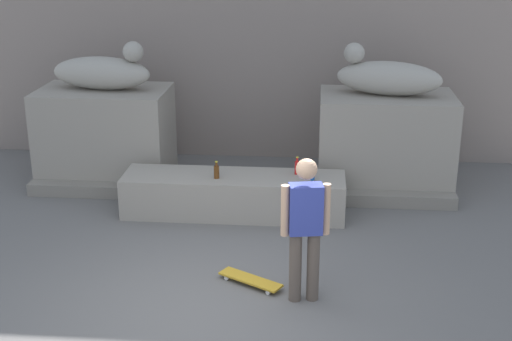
{
  "coord_description": "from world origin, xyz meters",
  "views": [
    {
      "loc": [
        1.16,
        -6.7,
        4.01
      ],
      "look_at": [
        0.43,
        1.55,
        1.1
      ],
      "focal_mm": 49.58,
      "sensor_mm": 36.0,
      "label": 1
    }
  ],
  "objects_px": {
    "statue_reclining_left": "(103,72)",
    "bottle_blue": "(312,173)",
    "skateboard": "(250,280)",
    "bottle_brown": "(217,171)",
    "statue_reclining_right": "(387,77)",
    "skater": "(305,224)",
    "bottle_red": "(297,167)"
  },
  "relations": [
    {
      "from": "skater",
      "to": "bottle_red",
      "type": "bearing_deg",
      "value": 83.53
    },
    {
      "from": "bottle_brown",
      "to": "statue_reclining_right",
      "type": "bearing_deg",
      "value": 30.37
    },
    {
      "from": "statue_reclining_left",
      "to": "bottle_brown",
      "type": "bearing_deg",
      "value": -29.05
    },
    {
      "from": "statue_reclining_left",
      "to": "skater",
      "type": "distance_m",
      "value": 5.02
    },
    {
      "from": "statue_reclining_right",
      "to": "bottle_brown",
      "type": "height_order",
      "value": "statue_reclining_right"
    },
    {
      "from": "bottle_brown",
      "to": "skateboard",
      "type": "bearing_deg",
      "value": -71.33
    },
    {
      "from": "statue_reclining_right",
      "to": "bottle_blue",
      "type": "xyz_separation_m",
      "value": [
        -1.08,
        -1.38,
        -1.11
      ]
    },
    {
      "from": "statue_reclining_left",
      "to": "bottle_red",
      "type": "height_order",
      "value": "statue_reclining_left"
    },
    {
      "from": "statue_reclining_right",
      "to": "skateboard",
      "type": "bearing_deg",
      "value": 75.04
    },
    {
      "from": "skateboard",
      "to": "statue_reclining_right",
      "type": "bearing_deg",
      "value": 93.01
    },
    {
      "from": "skater",
      "to": "bottle_brown",
      "type": "distance_m",
      "value": 2.63
    },
    {
      "from": "statue_reclining_right",
      "to": "bottle_blue",
      "type": "distance_m",
      "value": 2.08
    },
    {
      "from": "skater",
      "to": "bottle_brown",
      "type": "xyz_separation_m",
      "value": [
        -1.3,
        2.28,
        -0.23
      ]
    },
    {
      "from": "skater",
      "to": "bottle_red",
      "type": "distance_m",
      "value": 2.57
    },
    {
      "from": "statue_reclining_left",
      "to": "bottle_blue",
      "type": "xyz_separation_m",
      "value": [
        3.33,
        -1.37,
        -1.11
      ]
    },
    {
      "from": "statue_reclining_left",
      "to": "skateboard",
      "type": "distance_m",
      "value": 4.65
    },
    {
      "from": "skateboard",
      "to": "bottle_blue",
      "type": "height_order",
      "value": "bottle_blue"
    },
    {
      "from": "bottle_red",
      "to": "skateboard",
      "type": "bearing_deg",
      "value": -101.39
    },
    {
      "from": "statue_reclining_right",
      "to": "skater",
      "type": "relative_size",
      "value": 1.01
    },
    {
      "from": "statue_reclining_right",
      "to": "skater",
      "type": "xyz_separation_m",
      "value": [
        -1.13,
        -3.71,
        -0.88
      ]
    },
    {
      "from": "bottle_brown",
      "to": "bottle_red",
      "type": "height_order",
      "value": "bottle_red"
    },
    {
      "from": "bottle_brown",
      "to": "bottle_blue",
      "type": "bearing_deg",
      "value": 1.89
    },
    {
      "from": "skater",
      "to": "bottle_red",
      "type": "xyz_separation_m",
      "value": [
        -0.17,
        2.55,
        -0.23
      ]
    },
    {
      "from": "statue_reclining_left",
      "to": "skater",
      "type": "height_order",
      "value": "statue_reclining_left"
    },
    {
      "from": "statue_reclining_left",
      "to": "skateboard",
      "type": "relative_size",
      "value": 2.09
    },
    {
      "from": "statue_reclining_left",
      "to": "bottle_red",
      "type": "distance_m",
      "value": 3.49
    },
    {
      "from": "statue_reclining_left",
      "to": "bottle_blue",
      "type": "distance_m",
      "value": 3.77
    },
    {
      "from": "skater",
      "to": "statue_reclining_left",
      "type": "bearing_deg",
      "value": 121.32
    },
    {
      "from": "skateboard",
      "to": "bottle_blue",
      "type": "xyz_separation_m",
      "value": [
        0.68,
        2.04,
        0.62
      ]
    },
    {
      "from": "bottle_blue",
      "to": "bottle_red",
      "type": "relative_size",
      "value": 0.97
    },
    {
      "from": "statue_reclining_left",
      "to": "statue_reclining_right",
      "type": "bearing_deg",
      "value": 6.68
    },
    {
      "from": "statue_reclining_right",
      "to": "bottle_brown",
      "type": "bearing_deg",
      "value": 42.65
    }
  ]
}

